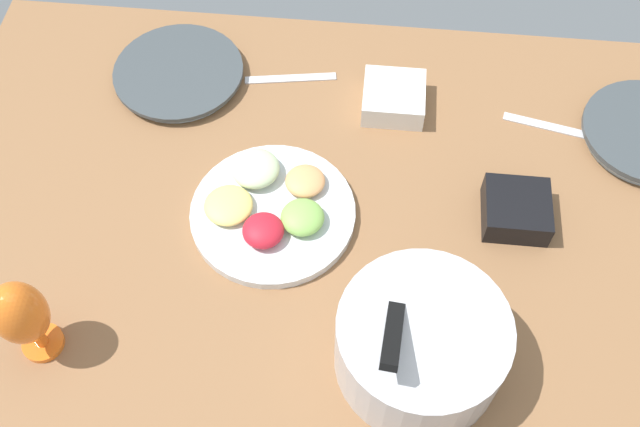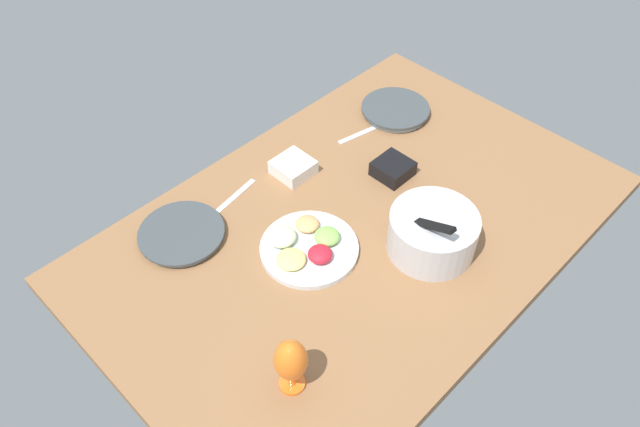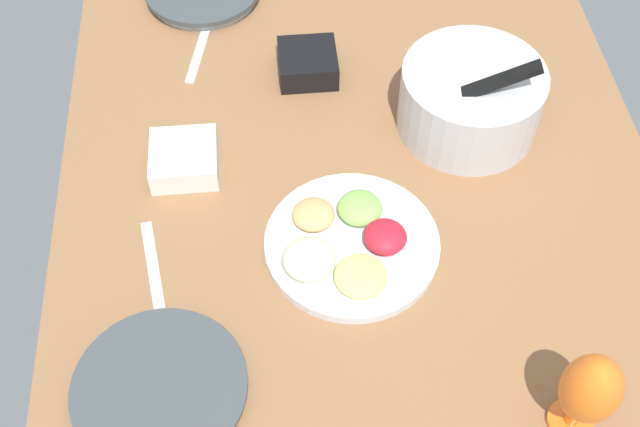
# 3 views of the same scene
# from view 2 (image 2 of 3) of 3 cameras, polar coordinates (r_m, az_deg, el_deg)

# --- Properties ---
(ground_plane) EXTENTS (1.60, 1.04, 0.04)m
(ground_plane) POSITION_cam_2_polar(r_m,az_deg,el_deg) (1.89, 3.35, -1.44)
(ground_plane) COLOR #8C603D
(dinner_plate_left) EXTENTS (0.24, 0.24, 0.03)m
(dinner_plate_left) POSITION_cam_2_polar(r_m,az_deg,el_deg) (2.27, 6.90, 9.36)
(dinner_plate_left) COLOR silver
(dinner_plate_left) RESTS_ON ground_plane
(dinner_plate_right) EXTENTS (0.25, 0.25, 0.02)m
(dinner_plate_right) POSITION_cam_2_polar(r_m,az_deg,el_deg) (1.87, -12.54, -1.86)
(dinner_plate_right) COLOR silver
(dinner_plate_right) RESTS_ON ground_plane
(mixing_bowl) EXTENTS (0.25, 0.25, 0.19)m
(mixing_bowl) POSITION_cam_2_polar(r_m,az_deg,el_deg) (1.79, 10.26, -1.67)
(mixing_bowl) COLOR silver
(mixing_bowl) RESTS_ON ground_plane
(fruit_platter) EXTENTS (0.29, 0.29, 0.05)m
(fruit_platter) POSITION_cam_2_polar(r_m,az_deg,el_deg) (1.79, -1.21, -3.00)
(fruit_platter) COLOR silver
(fruit_platter) RESTS_ON ground_plane
(hurricane_glass_orange) EXTENTS (0.08, 0.08, 0.18)m
(hurricane_glass_orange) POSITION_cam_2_polar(r_m,az_deg,el_deg) (1.47, -2.69, -13.38)
(hurricane_glass_orange) COLOR orange
(hurricane_glass_orange) RESTS_ON ground_plane
(square_bowl_white) EXTENTS (0.12, 0.12, 0.05)m
(square_bowl_white) POSITION_cam_2_polar(r_m,az_deg,el_deg) (2.01, -2.47, 4.30)
(square_bowl_white) COLOR white
(square_bowl_white) RESTS_ON ground_plane
(square_bowl_black) EXTENTS (0.11, 0.11, 0.05)m
(square_bowl_black) POSITION_cam_2_polar(r_m,az_deg,el_deg) (2.02, 6.68, 4.15)
(square_bowl_black) COLOR black
(square_bowl_black) RESTS_ON ground_plane
(fork_by_left_plate) EXTENTS (0.18, 0.06, 0.01)m
(fork_by_left_plate) POSITION_cam_2_polar(r_m,az_deg,el_deg) (2.18, 3.73, 7.33)
(fork_by_left_plate) COLOR silver
(fork_by_left_plate) RESTS_ON ground_plane
(fork_by_right_plate) EXTENTS (0.18, 0.05, 0.01)m
(fork_by_right_plate) POSITION_cam_2_polar(r_m,az_deg,el_deg) (1.97, -7.78, 1.62)
(fork_by_right_plate) COLOR silver
(fork_by_right_plate) RESTS_ON ground_plane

